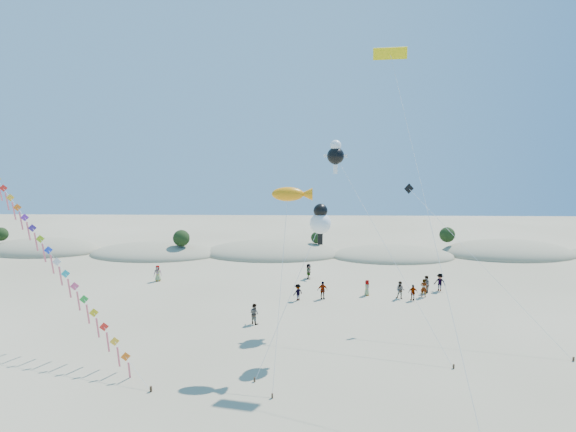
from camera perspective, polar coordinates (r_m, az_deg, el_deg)
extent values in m
ellipsoid|color=gray|center=(75.35, -26.94, -3.74)|extent=(16.00, 8.80, 3.60)
ellipsoid|color=#203111|center=(75.15, -26.99, -3.00)|extent=(12.80, 5.76, 0.64)
ellipsoid|color=gray|center=(67.94, -15.50, -4.38)|extent=(17.60, 9.68, 3.00)
ellipsoid|color=#203111|center=(67.76, -15.53, -3.70)|extent=(14.08, 6.34, 0.70)
ellipsoid|color=gray|center=(65.83, -1.82, -4.48)|extent=(19.00, 10.45, 3.40)
ellipsoid|color=#203111|center=(65.63, -1.83, -3.68)|extent=(15.20, 6.84, 0.76)
ellipsoid|color=gray|center=(65.56, 12.26, -4.73)|extent=(16.40, 9.02, 2.80)
ellipsoid|color=#203111|center=(65.39, 12.28, -4.08)|extent=(13.12, 5.90, 0.66)
ellipsoid|color=gray|center=(71.98, 24.62, -4.14)|extent=(18.00, 9.90, 3.80)
ellipsoid|color=#203111|center=(71.77, 24.68, -3.32)|extent=(14.40, 6.48, 0.72)
sphere|color=black|center=(78.10, -30.87, -1.86)|extent=(1.90, 1.90, 1.90)
sphere|color=black|center=(65.24, -12.52, -2.58)|extent=(2.20, 2.20, 2.20)
sphere|color=black|center=(65.40, 3.43, -2.57)|extent=(1.60, 1.60, 1.60)
sphere|color=black|center=(69.75, 18.35, -2.12)|extent=(2.10, 2.10, 2.10)
cube|color=#3F2D1E|center=(32.28, -15.94, -19.11)|extent=(0.12, 0.12, 0.35)
cylinder|color=silver|center=(41.45, -27.62, -1.93)|extent=(22.08, 16.90, 16.25)
cube|color=orange|center=(33.66, -18.69, -15.50)|extent=(1.19, 0.46, 1.25)
cube|color=#E25F77|center=(34.10, -18.27, -17.19)|extent=(0.19, 0.45, 1.55)
cube|color=yellow|center=(34.33, -19.87, -13.80)|extent=(1.19, 0.46, 1.25)
cube|color=#E25F77|center=(34.74, -19.45, -15.48)|extent=(0.19, 0.45, 1.55)
cube|color=red|center=(35.05, -20.98, -12.16)|extent=(1.19, 0.46, 1.25)
cube|color=#E25F77|center=(35.42, -20.57, -13.82)|extent=(0.19, 0.45, 1.55)
cube|color=yellow|center=(35.81, -22.03, -10.58)|extent=(1.19, 0.46, 1.25)
cube|color=#E25F77|center=(36.15, -21.63, -12.23)|extent=(0.19, 0.45, 1.55)
cube|color=green|center=(36.60, -23.02, -9.07)|extent=(1.19, 0.46, 1.25)
cube|color=#E25F77|center=(36.91, -22.63, -10.69)|extent=(0.19, 0.45, 1.55)
cube|color=#F04C7D|center=(37.43, -23.97, -7.62)|extent=(1.19, 0.46, 1.25)
cube|color=#E25F77|center=(37.71, -23.58, -9.22)|extent=(0.19, 0.45, 1.55)
cube|color=#18ABB8|center=(38.29, -24.87, -6.23)|extent=(1.19, 0.46, 1.25)
cube|color=#E25F77|center=(38.54, -24.49, -7.81)|extent=(0.19, 0.45, 1.55)
cube|color=silver|center=(39.18, -25.72, -4.90)|extent=(1.19, 0.46, 1.25)
cube|color=#E25F77|center=(39.40, -25.35, -6.45)|extent=(0.19, 0.45, 1.55)
cube|color=blue|center=(40.10, -26.53, -3.63)|extent=(1.19, 0.46, 1.25)
cube|color=#E25F77|center=(40.29, -26.17, -5.16)|extent=(0.19, 0.45, 1.55)
cube|color=#98C817|center=(41.04, -27.31, -2.42)|extent=(1.19, 0.46, 1.25)
cube|color=#E25F77|center=(41.21, -26.95, -3.91)|extent=(0.19, 0.45, 1.55)
cube|color=#3F228B|center=(42.01, -28.04, -1.26)|extent=(1.19, 0.46, 1.25)
cube|color=#E25F77|center=(42.15, -27.69, -2.73)|extent=(0.19, 0.45, 1.55)
cube|color=purple|center=(43.00, -28.75, -0.16)|extent=(1.19, 0.46, 1.25)
cube|color=#E25F77|center=(43.12, -28.40, -1.59)|extent=(0.19, 0.45, 1.55)
cube|color=orange|center=(44.02, -29.41, 0.90)|extent=(1.19, 0.46, 1.25)
cube|color=#E25F77|center=(44.11, -29.07, -0.51)|extent=(0.19, 0.45, 1.55)
cube|color=yellow|center=(45.05, -30.05, 1.90)|extent=(1.19, 0.46, 1.25)
cube|color=#E25F77|center=(45.13, -29.72, 0.53)|extent=(0.19, 0.45, 1.55)
cube|color=red|center=(46.11, -30.67, 2.86)|extent=(1.19, 0.46, 1.25)
cube|color=#E25F77|center=(46.16, -30.34, 1.52)|extent=(0.19, 0.45, 1.55)
cube|color=#E25F77|center=(47.21, -30.93, 2.46)|extent=(0.19, 0.45, 1.55)
cube|color=#3F2D1E|center=(30.53, -1.88, -20.53)|extent=(0.10, 0.10, 0.30)
cylinder|color=silver|center=(31.35, -0.88, -8.56)|extent=(0.80, 6.68, 11.51)
ellipsoid|color=orange|center=(33.43, -0.02, 2.61)|extent=(2.25, 0.99, 0.99)
cone|color=orange|center=(33.43, 2.14, 2.61)|extent=(0.90, 0.90, 0.90)
cube|color=#3F2D1E|center=(32.33, -3.98, -18.77)|extent=(0.10, 0.10, 0.30)
cylinder|color=silver|center=(33.11, 0.19, -9.63)|extent=(4.37, 5.78, 9.29)
sphere|color=white|center=(34.81, 3.86, -0.87)|extent=(1.53, 1.53, 1.53)
sphere|color=black|center=(34.67, 3.88, 0.63)|extent=(1.02, 1.02, 1.02)
cube|color=black|center=(35.03, 3.84, -2.75)|extent=(0.35, 0.18, 0.80)
cube|color=#3F2D1E|center=(35.68, 19.04, -16.49)|extent=(0.10, 0.10, 0.30)
cylinder|color=silver|center=(37.58, 11.72, -3.91)|extent=(7.37, 10.81, 13.93)
sphere|color=black|center=(41.58, 5.66, 7.11)|extent=(1.46, 1.46, 1.46)
sphere|color=white|center=(41.56, 5.68, 8.31)|extent=(0.95, 0.95, 0.95)
cube|color=white|center=(41.62, 5.64, 5.55)|extent=(0.35, 0.18, 0.80)
cube|color=white|center=(41.53, 4.69, 7.12)|extent=(0.60, 0.15, 0.25)
cube|color=white|center=(41.63, 6.63, 7.10)|extent=(0.60, 0.15, 0.25)
cylinder|color=silver|center=(29.97, 16.31, 0.08)|extent=(2.28, 16.22, 21.51)
cube|color=yellow|center=(37.85, 12.01, 18.33)|extent=(2.50, 1.02, 0.88)
cube|color=black|center=(37.87, 12.01, 18.33)|extent=(2.41, 0.61, 0.19)
cube|color=#3F2D1E|center=(40.15, 30.75, -14.36)|extent=(0.10, 0.10, 0.30)
cylinder|color=silver|center=(40.34, 22.09, -5.53)|extent=(9.80, 9.13, 11.17)
cube|color=black|center=(42.31, 14.14, 3.17)|extent=(0.88, 0.26, 0.91)
imported|color=slate|center=(41.15, -4.01, -11.47)|extent=(1.07, 1.05, 1.74)
imported|color=slate|center=(46.76, 1.17, -9.02)|extent=(1.18, 1.11, 1.60)
imported|color=slate|center=(47.24, 4.11, -8.77)|extent=(1.09, 0.64, 1.74)
imported|color=slate|center=(48.41, 13.16, -8.55)|extent=(1.04, 0.95, 1.73)
imported|color=slate|center=(48.87, 9.35, -8.38)|extent=(0.52, 0.77, 1.55)
imported|color=slate|center=(49.54, 15.80, -8.20)|extent=(0.79, 0.69, 1.81)
imported|color=slate|center=(50.86, 16.04, -7.80)|extent=(0.81, 0.97, 1.77)
imported|color=slate|center=(54.81, -15.18, -6.57)|extent=(0.92, 0.65, 1.76)
imported|color=slate|center=(48.24, 14.59, -8.77)|extent=(0.93, 0.41, 1.56)
imported|color=slate|center=(51.87, 17.55, -7.50)|extent=(1.36, 1.12, 1.82)
imported|color=slate|center=(53.83, 2.47, -6.57)|extent=(0.57, 1.60, 1.71)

